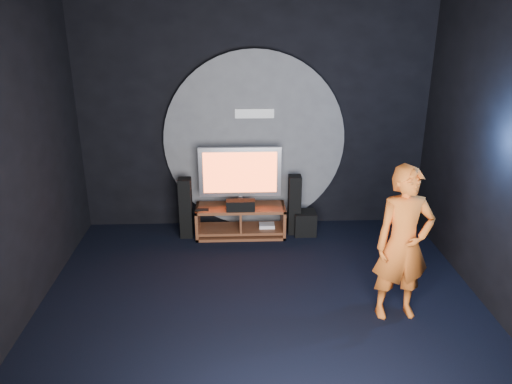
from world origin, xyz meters
TOP-DOWN VIEW (x-y plane):
  - floor at (0.00, 0.00)m, footprint 5.00×5.00m
  - back_wall at (0.00, 2.50)m, footprint 5.00×0.04m
  - front_wall at (0.00, -2.50)m, footprint 5.00×0.04m
  - wall_disc_panel at (0.00, 2.44)m, footprint 2.60×0.11m
  - media_console at (-0.21, 2.05)m, footprint 1.28×0.45m
  - tv at (-0.22, 2.12)m, footprint 1.16×0.22m
  - center_speaker at (-0.22, 1.91)m, footprint 0.40×0.15m
  - remote at (-0.75, 1.93)m, footprint 0.18×0.05m
  - tower_speaker_left at (-1.00, 2.05)m, footprint 0.18×0.20m
  - tower_speaker_right at (0.57, 2.10)m, footprint 0.18×0.20m
  - subwoofer at (0.72, 2.07)m, footprint 0.31×0.31m
  - player at (1.45, 0.01)m, footprint 0.65×0.46m

SIDE VIEW (x-z plane):
  - floor at x=0.00m, z-range 0.00..0.00m
  - subwoofer at x=0.72m, z-range 0.00..0.34m
  - media_console at x=-0.21m, z-range -0.03..0.42m
  - tower_speaker_left at x=-1.00m, z-range 0.00..0.88m
  - tower_speaker_right at x=0.57m, z-range 0.00..0.88m
  - remote at x=-0.75m, z-range 0.45..0.47m
  - center_speaker at x=-0.22m, z-range 0.45..0.60m
  - player at x=1.45m, z-range 0.00..1.69m
  - tv at x=-0.22m, z-range 0.49..1.35m
  - wall_disc_panel at x=0.00m, z-range 0.00..2.60m
  - back_wall at x=0.00m, z-range 0.00..3.50m
  - front_wall at x=0.00m, z-range 0.00..3.50m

